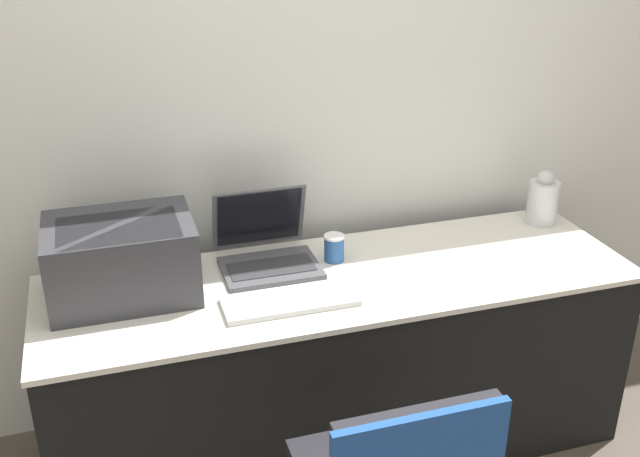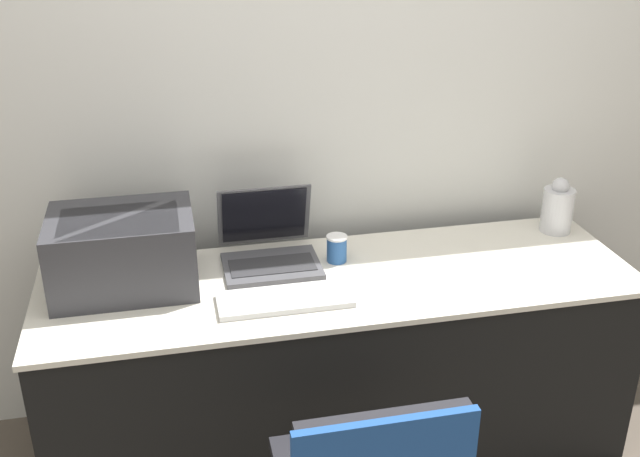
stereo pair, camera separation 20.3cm
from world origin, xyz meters
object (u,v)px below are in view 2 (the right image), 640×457
object	(u,v)px
laptop_left	(269,247)
coffee_cup	(337,248)
printer	(123,249)
metal_pitcher	(558,208)
external_keyboard	(285,299)

from	to	relation	value
laptop_left	coffee_cup	bearing A→B (deg)	-11.84
printer	laptop_left	xyz separation A→B (m)	(0.51, 0.08, -0.08)
printer	metal_pitcher	bearing A→B (deg)	3.47
laptop_left	external_keyboard	xyz separation A→B (m)	(0.00, -0.31, -0.05)
printer	external_keyboard	distance (m)	0.57
laptop_left	coffee_cup	size ratio (longest dim) A/B	3.45
laptop_left	metal_pitcher	world-z (taller)	laptop_left
laptop_left	metal_pitcher	xyz separation A→B (m)	(1.15, 0.02, 0.04)
laptop_left	coffee_cup	world-z (taller)	laptop_left
metal_pitcher	coffee_cup	bearing A→B (deg)	-175.44
laptop_left	metal_pitcher	distance (m)	1.15
printer	coffee_cup	distance (m)	0.75
printer	coffee_cup	world-z (taller)	printer
external_keyboard	metal_pitcher	world-z (taller)	metal_pitcher
coffee_cup	laptop_left	bearing A→B (deg)	168.16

